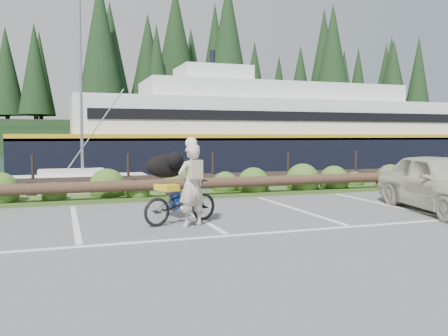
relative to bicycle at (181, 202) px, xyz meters
The scene contains 8 objects.
ground 1.30m from the bicycle, 64.32° to the right, with size 72.00×72.00×0.00m, color #555557.
harbor_backdrop 77.42m from the bicycle, 89.32° to the left, with size 170.00×160.00×30.00m.
vegetation_strip 4.25m from the bicycle, 82.81° to the left, with size 34.00×1.60×0.10m, color #3D5B21.
log_rail 3.57m from the bicycle, 81.39° to the left, with size 32.00×0.30×0.60m, color #443021, non-canonical shape.
bicycle is the anchor object (origin of this frame).
cyclist 0.55m from the bicycle, 70.79° to the right, with size 0.60×0.40×1.65m, color beige.
dog 0.90m from the bicycle, 109.21° to the left, with size 0.88×0.43×0.51m, color black.
parked_car 6.30m from the bicycle, ahead, with size 1.65×4.11×1.40m, color #B9B7A2.
Camera 1 is at (-2.86, -8.40, 1.83)m, focal length 38.00 mm.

